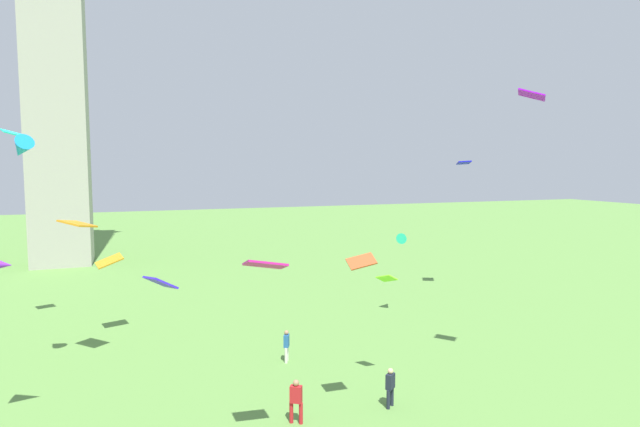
{
  "coord_description": "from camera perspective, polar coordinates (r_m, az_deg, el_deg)",
  "views": [
    {
      "loc": [
        -9.37,
        -4.17,
        10.07
      ],
      "look_at": [
        -0.45,
        19.77,
        7.76
      ],
      "focal_mm": 29.28,
      "sensor_mm": 36.0,
      "label": 1
    }
  ],
  "objects": [
    {
      "name": "kite_flying_4",
      "position": [
        17.38,
        -6.0,
        -5.58
      ],
      "size": [
        1.36,
        0.95,
        0.56
      ],
      "rotation": [
        0.0,
        0.0,
        3.11
      ],
      "color": "#B81879"
    },
    {
      "name": "kite_flying_8",
      "position": [
        26.95,
        -29.86,
        6.15
      ],
      "size": [
        1.37,
        1.61,
        1.3
      ],
      "rotation": [
        0.0,
        0.0,
        3.63
      ],
      "color": "#1282E4"
    },
    {
      "name": "kite_flying_2",
      "position": [
        35.85,
        -30.45,
        7.56
      ],
      "size": [
        1.48,
        1.36,
        0.58
      ],
      "rotation": [
        0.0,
        0.0,
        0.47
      ],
      "color": "#1CE1CC"
    },
    {
      "name": "kite_flying_10",
      "position": [
        33.43,
        -22.03,
        -4.82
      ],
      "size": [
        1.67,
        1.26,
        0.77
      ],
      "rotation": [
        0.0,
        0.0,
        0.18
      ],
      "color": "#C78619"
    },
    {
      "name": "kite_flying_7",
      "position": [
        25.49,
        22.13,
        11.93
      ],
      "size": [
        1.33,
        1.39,
        0.57
      ],
      "rotation": [
        0.0,
        0.0,
        5.47
      ],
      "color": "#9A0CDC"
    },
    {
      "name": "kite_flying_1",
      "position": [
        28.28,
        -25.01,
        -1.01
      ],
      "size": [
        1.9,
        1.93,
        0.42
      ],
      "rotation": [
        0.0,
        0.0,
        2.32
      ],
      "color": "orange"
    },
    {
      "name": "person_0",
      "position": [
        23.13,
        7.69,
        -18.1
      ],
      "size": [
        0.5,
        0.47,
        1.68
      ],
      "rotation": [
        0.0,
        0.0,
        0.65
      ],
      "color": "#1E2333",
      "rests_on": "ground_plane"
    },
    {
      "name": "kite_flying_6",
      "position": [
        24.22,
        7.3,
        -7.05
      ],
      "size": [
        0.83,
        0.92,
        0.54
      ],
      "rotation": [
        0.0,
        0.0,
        1.93
      ],
      "color": "#87ED28"
    },
    {
      "name": "kite_flying_9",
      "position": [
        16.57,
        -17.06,
        -7.22
      ],
      "size": [
        1.01,
        1.23,
        0.56
      ],
      "rotation": [
        0.0,
        0.0,
        5.01
      ],
      "color": "#361FD1"
    },
    {
      "name": "kite_flying_0",
      "position": [
        20.34,
        4.54,
        -5.23
      ],
      "size": [
        1.08,
        0.85,
        0.58
      ],
      "rotation": [
        0.0,
        0.0,
        2.98
      ],
      "color": "#CA4E25"
    },
    {
      "name": "person_2",
      "position": [
        27.76,
        -3.68,
        -14.04
      ],
      "size": [
        0.41,
        0.5,
        1.66
      ],
      "rotation": [
        0.0,
        0.0,
        4.27
      ],
      "color": "silver",
      "rests_on": "ground_plane"
    },
    {
      "name": "kite_flying_5",
      "position": [
        35.28,
        9.11,
        -2.61
      ],
      "size": [
        1.23,
        1.23,
        0.74
      ],
      "rotation": [
        0.0,
        0.0,
        2.35
      ],
      "color": "#27D8AC"
    },
    {
      "name": "kite_flying_11",
      "position": [
        42.4,
        15.45,
        5.38
      ],
      "size": [
        1.53,
        1.71,
        0.33
      ],
      "rotation": [
        0.0,
        0.0,
        1.09
      ],
      "color": "#100FDF"
    },
    {
      "name": "person_1",
      "position": [
        21.68,
        -2.64,
        -19.57
      ],
      "size": [
        0.53,
        0.47,
        1.77
      ],
      "rotation": [
        0.0,
        0.0,
        5.72
      ],
      "color": "red",
      "rests_on": "ground_plane"
    }
  ]
}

